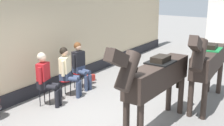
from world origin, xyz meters
The scene contains 8 objects.
ground_plane centered at (0.00, 3.00, 0.00)m, with size 40.00×40.00×0.00m, color slate.
pub_facade_wall centered at (-2.55, 1.50, 1.54)m, with size 0.34×14.00×3.40m.
seated_visitor_near centered at (-1.65, 0.05, 0.78)m, with size 0.61×0.48×1.39m.
seated_visitor_middle centered at (-1.62, 0.84, 0.78)m, with size 0.61×0.49×1.39m.
seated_visitor_far centered at (-1.75, 1.55, 0.78)m, with size 0.61×0.49×1.39m.
saddled_horse_near centered at (1.19, 0.37, 1.16)m, with size 0.53×3.00×2.06m.
saddled_horse_far centered at (1.75, 2.26, 1.16)m, with size 0.58×3.00×2.06m.
satchel_bag centered at (-1.91, 2.27, 0.10)m, with size 0.28×0.12×0.20m, color maroon.
Camera 1 is at (3.63, -5.03, 3.03)m, focal length 47.73 mm.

